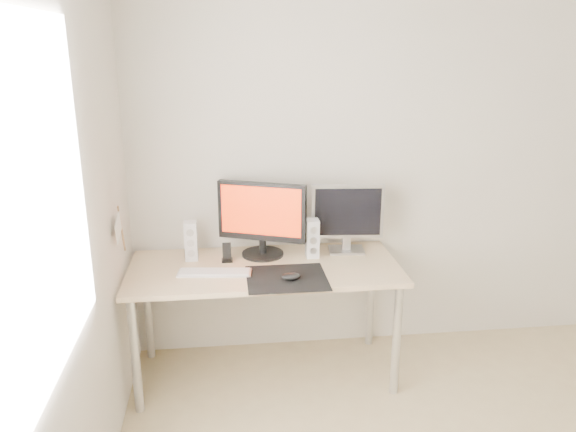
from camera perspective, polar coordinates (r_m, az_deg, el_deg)
wall_back at (r=3.72m, az=11.53°, el=5.26°), size 3.50×0.00×3.50m
wall_left at (r=1.96m, az=-24.08°, el=-6.85°), size 0.00×3.50×3.50m
window_pane at (r=1.87m, az=-24.65°, el=0.19°), size 0.00×1.30×1.30m
mousepad at (r=3.17m, az=-0.13°, el=-6.32°), size 0.45×0.40×0.00m
mouse at (r=3.14m, az=0.30°, el=-6.16°), size 0.11×0.07×0.04m
desk at (r=3.37m, az=-2.39°, el=-6.32°), size 1.60×0.70×0.73m
main_monitor at (r=3.42m, az=-2.67°, el=-0.06°), size 0.53×0.34×0.47m
second_monitor at (r=3.51m, az=6.06°, el=0.11°), size 0.45×0.18×0.43m
speaker_left at (r=3.45m, az=-9.83°, el=-2.50°), size 0.08×0.09×0.24m
speaker_right at (r=3.44m, az=2.48°, el=-2.29°), size 0.08×0.09×0.24m
keyboard at (r=3.26m, az=-7.46°, el=-5.70°), size 0.43×0.17×0.02m
phone_dock at (r=3.42m, az=-6.22°, el=-4.04°), size 0.07×0.06×0.12m
pennant at (r=3.14m, az=-16.76°, el=-1.13°), size 0.01×0.23×0.29m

